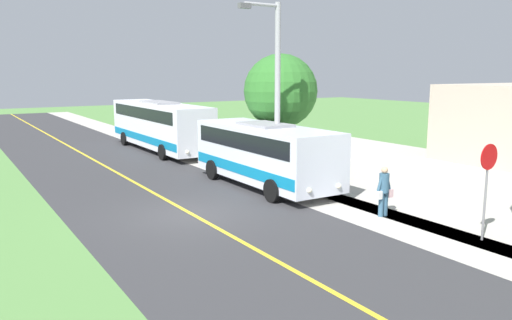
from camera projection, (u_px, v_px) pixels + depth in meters
The scene contains 11 objects.
ground_plane at pixel (192, 214), 17.71m from camera, with size 120.00×120.00×0.00m, color #548442.
road_surface at pixel (192, 214), 17.71m from camera, with size 8.00×100.00×0.01m, color #333335.
sidewalk at pixel (309, 195), 20.42m from camera, with size 2.40×100.00×0.01m, color #B2ADA3.
parking_lot_surface at pixel (486, 188), 21.68m from camera, with size 14.00×36.00×0.01m, color #B2ADA3.
road_centre_line at pixel (192, 214), 17.70m from camera, with size 0.16×100.00×0.00m, color gold.
shuttle_bus_front at pixel (265, 152), 21.78m from camera, with size 2.78×8.10×2.75m.
transit_bus_rear at pixel (160, 124), 31.74m from camera, with size 2.65×11.23×3.09m.
pedestrian_with_bags at pixel (384, 190), 17.31m from camera, with size 0.72×0.34×1.73m.
stop_sign at pixel (487, 175), 14.63m from camera, with size 0.76×0.07×2.88m.
street_light_pole at pixel (275, 87), 21.22m from camera, with size 1.97×0.24×7.72m.
tree_curbside at pixel (281, 91), 25.28m from camera, with size 3.69×3.69×5.81m.
Camera 1 is at (7.18, 15.70, 4.91)m, focal length 35.58 mm.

